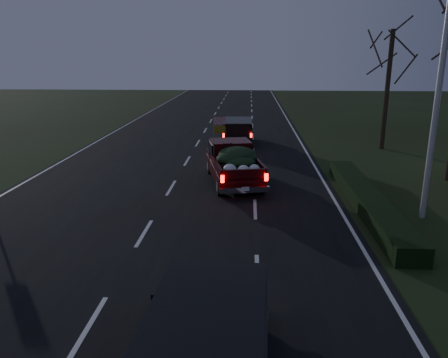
% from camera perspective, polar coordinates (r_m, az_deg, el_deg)
% --- Properties ---
extents(ground, '(120.00, 120.00, 0.00)m').
position_cam_1_polar(ground, '(14.41, -10.38, -7.03)').
color(ground, black).
rests_on(ground, ground).
extents(road_asphalt, '(14.00, 120.00, 0.02)m').
position_cam_1_polar(road_asphalt, '(14.40, -10.38, -6.99)').
color(road_asphalt, black).
rests_on(road_asphalt, ground).
extents(hedge_row, '(1.00, 10.00, 0.60)m').
position_cam_1_polar(hedge_row, '(17.31, 18.13, -2.57)').
color(hedge_row, black).
rests_on(hedge_row, ground).
extents(light_pole, '(0.50, 0.90, 9.16)m').
position_cam_1_polar(light_pole, '(16.11, 26.69, 14.04)').
color(light_pole, silver).
rests_on(light_pole, ground).
extents(bare_tree_far, '(3.60, 3.60, 7.00)m').
position_cam_1_polar(bare_tree_far, '(28.10, 20.87, 14.23)').
color(bare_tree_far, black).
rests_on(bare_tree_far, ground).
extents(pickup_truck, '(2.88, 5.32, 2.64)m').
position_cam_1_polar(pickup_truck, '(19.53, 1.24, 2.39)').
color(pickup_truck, '#3E080B').
rests_on(pickup_truck, ground).
extents(lead_suv, '(1.94, 4.44, 1.26)m').
position_cam_1_polar(lead_suv, '(28.33, 1.76, 6.54)').
color(lead_suv, black).
rests_on(lead_suv, ground).
extents(rear_suv, '(2.24, 4.78, 1.35)m').
position_cam_1_polar(rear_suv, '(7.63, -2.19, -20.44)').
color(rear_suv, black).
rests_on(rear_suv, ground).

